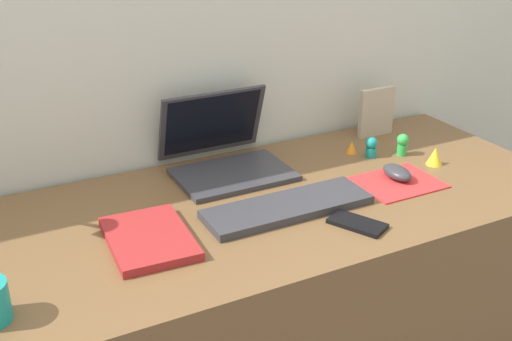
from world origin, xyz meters
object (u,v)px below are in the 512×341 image
object	(u,v)px
picture_frame	(376,112)
laptop	(224,151)
keyboard	(288,207)
toy_figurine_yellow	(435,156)
mouse	(397,172)
toy_figurine_teal	(371,147)
cell_phone	(357,223)
toy_figurine_green	(402,144)
toy_figurine_orange	(352,147)
notebook_pad	(149,238)

from	to	relation	value
picture_frame	laptop	bearing A→B (deg)	-178.18
keyboard	toy_figurine_yellow	distance (m)	0.50
mouse	toy_figurine_teal	distance (m)	0.16
cell_phone	toy_figurine_green	size ratio (longest dim) A/B	2.02
laptop	mouse	size ratio (longest dim) A/B	3.12
picture_frame	toy_figurine_green	size ratio (longest dim) A/B	2.37
cell_phone	picture_frame	xyz separation A→B (m)	(0.38, 0.44, 0.07)
keyboard	toy_figurine_orange	bearing A→B (deg)	33.19
picture_frame	toy_figurine_orange	size ratio (longest dim) A/B	4.21
toy_figurine_teal	keyboard	bearing A→B (deg)	-154.89
picture_frame	toy_figurine_green	distance (m)	0.17
keyboard	toy_figurine_yellow	size ratio (longest dim) A/B	8.26
keyboard	toy_figurine_green	xyz separation A→B (m)	(0.46, 0.15, 0.02)
keyboard	notebook_pad	bearing A→B (deg)	178.27
keyboard	cell_phone	size ratio (longest dim) A/B	3.20
laptop	picture_frame	distance (m)	0.52
cell_phone	picture_frame	size ratio (longest dim) A/B	0.85
keyboard	picture_frame	bearing A→B (deg)	32.32
notebook_pad	toy_figurine_teal	xyz separation A→B (m)	(0.71, 0.16, 0.02)
cell_phone	toy_figurine_teal	world-z (taller)	toy_figurine_teal
toy_figurine_orange	notebook_pad	bearing A→B (deg)	-162.67
toy_figurine_green	toy_figurine_yellow	bearing A→B (deg)	-69.05
keyboard	toy_figurine_green	size ratio (longest dim) A/B	6.47
notebook_pad	toy_figurine_orange	distance (m)	0.71
mouse	toy_figurine_green	distance (m)	0.18
laptop	keyboard	bearing A→B (deg)	-83.63
keyboard	mouse	bearing A→B (deg)	3.13
toy_figurine_teal	notebook_pad	bearing A→B (deg)	-167.01
toy_figurine_teal	toy_figurine_orange	bearing A→B (deg)	124.26
laptop	toy_figurine_orange	distance (m)	0.38
laptop	toy_figurine_green	xyz separation A→B (m)	(0.49, -0.15, -0.02)
laptop	picture_frame	size ratio (longest dim) A/B	2.00
laptop	toy_figurine_teal	world-z (taller)	laptop
cell_phone	toy_figurine_yellow	world-z (taller)	toy_figurine_yellow
toy_figurine_teal	cell_phone	bearing A→B (deg)	-130.87
toy_figurine_teal	toy_figurine_yellow	world-z (taller)	toy_figurine_teal
cell_phone	toy_figurine_green	distance (m)	0.45
mouse	toy_figurine_green	world-z (taller)	toy_figurine_green
laptop	toy_figurine_teal	size ratio (longest dim) A/B	5.05
toy_figurine_green	toy_figurine_yellow	size ratio (longest dim) A/B	1.28
cell_phone	toy_figurine_orange	distance (m)	0.43
notebook_pad	toy_figurine_yellow	bearing A→B (deg)	6.01
picture_frame	toy_figurine_yellow	xyz separation A→B (m)	(0.01, -0.26, -0.05)
laptop	toy_figurine_green	world-z (taller)	laptop
notebook_pad	laptop	bearing A→B (deg)	45.79
cell_phone	toy_figurine_orange	size ratio (longest dim) A/B	3.59
mouse	notebook_pad	xyz separation A→B (m)	(-0.68, -0.01, -0.01)
laptop	keyboard	distance (m)	0.30
picture_frame	mouse	bearing A→B (deg)	-116.94
laptop	notebook_pad	distance (m)	0.42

